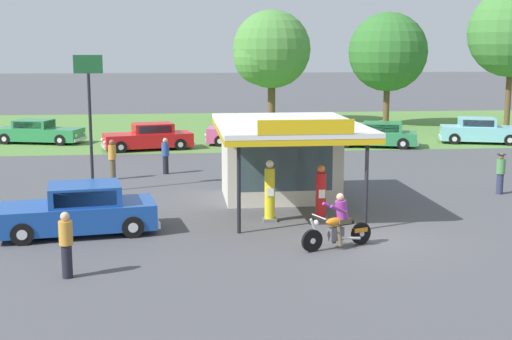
# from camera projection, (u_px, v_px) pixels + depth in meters

# --- Properties ---
(ground_plane) EXTENTS (300.00, 300.00, 0.00)m
(ground_plane) POSITION_uv_depth(u_px,v_px,m) (363.00, 239.00, 20.84)
(ground_plane) COLOR #4C4C51
(grass_verge_strip) EXTENTS (120.00, 24.00, 0.01)m
(grass_verge_strip) POSITION_uv_depth(u_px,v_px,m) (254.00, 128.00, 50.21)
(grass_verge_strip) COLOR #56843D
(grass_verge_strip) RESTS_ON ground
(service_station_kiosk) EXTENTS (4.87, 7.31, 3.51)m
(service_station_kiosk) POSITION_uv_depth(u_px,v_px,m) (281.00, 153.00, 25.86)
(service_station_kiosk) COLOR beige
(service_station_kiosk) RESTS_ON ground
(gas_pump_nearside) EXTENTS (0.44, 0.44, 2.03)m
(gas_pump_nearside) POSITION_uv_depth(u_px,v_px,m) (270.00, 193.00, 22.81)
(gas_pump_nearside) COLOR slate
(gas_pump_nearside) RESTS_ON ground
(gas_pump_offside) EXTENTS (0.44, 0.44, 1.84)m
(gas_pump_offside) POSITION_uv_depth(u_px,v_px,m) (321.00, 195.00, 23.01)
(gas_pump_offside) COLOR slate
(gas_pump_offside) RESTS_ON ground
(motorcycle_with_rider) EXTENTS (2.19, 1.02, 1.58)m
(motorcycle_with_rider) POSITION_uv_depth(u_px,v_px,m) (338.00, 225.00, 19.77)
(motorcycle_with_rider) COLOR black
(motorcycle_with_rider) RESTS_ON ground
(featured_classic_sedan) EXTENTS (5.05, 2.63, 1.53)m
(featured_classic_sedan) POSITION_uv_depth(u_px,v_px,m) (79.00, 211.00, 21.30)
(featured_classic_sedan) COLOR #19479E
(featured_classic_sedan) RESTS_ON ground
(parked_car_back_row_far_left) EXTENTS (5.33, 2.57, 1.55)m
(parked_car_back_row_far_left) POSITION_uv_depth(u_px,v_px,m) (250.00, 133.00, 41.25)
(parked_car_back_row_far_left) COLOR #E55993
(parked_car_back_row_far_left) RESTS_ON ground
(parked_car_second_row_spare) EXTENTS (5.60, 3.17, 1.42)m
(parked_car_second_row_spare) POSITION_uv_depth(u_px,v_px,m) (38.00, 132.00, 41.92)
(parked_car_second_row_spare) COLOR #2D844C
(parked_car_second_row_spare) RESTS_ON ground
(parked_car_back_row_left) EXTENTS (5.25, 3.23, 1.43)m
(parked_car_back_row_left) POSITION_uv_depth(u_px,v_px,m) (376.00, 135.00, 40.41)
(parked_car_back_row_left) COLOR #2D844C
(parked_car_back_row_left) RESTS_ON ground
(parked_car_back_row_centre_left) EXTENTS (5.11, 3.18, 1.53)m
(parked_car_back_row_centre_left) POSITION_uv_depth(u_px,v_px,m) (480.00, 131.00, 41.96)
(parked_car_back_row_centre_left) COLOR #7AC6D1
(parked_car_back_row_centre_left) RESTS_ON ground
(parked_car_back_row_far_right) EXTENTS (5.30, 2.91, 1.48)m
(parked_car_back_row_far_right) POSITION_uv_depth(u_px,v_px,m) (149.00, 137.00, 39.24)
(parked_car_back_row_far_right) COLOR red
(parked_car_back_row_far_right) RESTS_ON ground
(bystander_standing_back_lot) EXTENTS (0.34, 0.34, 1.74)m
(bystander_standing_back_lot) POSITION_uv_depth(u_px,v_px,m) (112.00, 158.00, 30.18)
(bystander_standing_back_lot) COLOR brown
(bystander_standing_back_lot) RESTS_ON ground
(bystander_admiring_sedan) EXTENTS (0.35, 0.35, 1.60)m
(bystander_admiring_sedan) POSITION_uv_depth(u_px,v_px,m) (501.00, 173.00, 27.12)
(bystander_admiring_sedan) COLOR #2D3351
(bystander_admiring_sedan) RESTS_ON ground
(bystander_chatting_near_pumps) EXTENTS (0.34, 0.34, 1.67)m
(bystander_chatting_near_pumps) POSITION_uv_depth(u_px,v_px,m) (66.00, 243.00, 17.13)
(bystander_chatting_near_pumps) COLOR black
(bystander_chatting_near_pumps) RESTS_ON ground
(bystander_leaning_by_kiosk) EXTENTS (0.34, 0.34, 1.64)m
(bystander_leaning_by_kiosk) POSITION_uv_depth(u_px,v_px,m) (165.00, 155.00, 31.52)
(bystander_leaning_by_kiosk) COLOR black
(bystander_leaning_by_kiosk) RESTS_ON ground
(tree_oak_far_right) EXTENTS (5.88, 5.88, 8.53)m
(tree_oak_far_right) POSITION_uv_depth(u_px,v_px,m) (269.00, 51.00, 52.54)
(tree_oak_far_right) COLOR brown
(tree_oak_far_right) RESTS_ON ground
(tree_oak_far_left) EXTENTS (5.72, 5.72, 8.25)m
(tree_oak_far_left) POSITION_uv_depth(u_px,v_px,m) (387.00, 53.00, 50.71)
(tree_oak_far_left) COLOR brown
(tree_oak_far_left) RESTS_ON ground
(tree_oak_centre) EXTENTS (6.21, 6.21, 9.82)m
(tree_oak_centre) POSITION_uv_depth(u_px,v_px,m) (512.00, 33.00, 49.13)
(tree_oak_centre) COLOR brown
(tree_oak_centre) RESTS_ON ground
(roadside_pole_sign) EXTENTS (1.10, 0.12, 5.36)m
(roadside_pole_sign) POSITION_uv_depth(u_px,v_px,m) (89.00, 101.00, 26.94)
(roadside_pole_sign) COLOR black
(roadside_pole_sign) RESTS_ON ground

